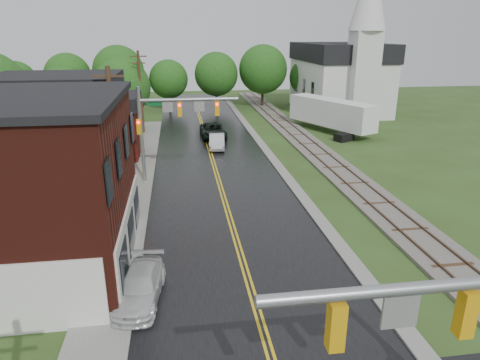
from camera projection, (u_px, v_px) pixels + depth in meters
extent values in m
cube|color=black|center=(215.00, 167.00, 36.22)|extent=(10.00, 90.00, 0.02)
cube|color=gray|center=(265.00, 150.00, 41.63)|extent=(0.80, 70.00, 0.12)
cube|color=gray|center=(135.00, 192.00, 30.71)|extent=(2.40, 50.00, 0.12)
cube|color=silver|center=(130.00, 234.00, 20.97)|extent=(0.10, 9.50, 3.00)
cube|color=tan|center=(62.00, 148.00, 29.94)|extent=(8.00, 7.00, 6.40)
cube|color=#3F0F0C|center=(100.00, 133.00, 38.82)|extent=(7.00, 6.00, 4.40)
cube|color=silver|center=(338.00, 86.00, 61.16)|extent=(10.00, 16.00, 7.00)
cube|color=black|center=(340.00, 52.00, 59.62)|extent=(10.40, 16.40, 2.40)
cube|color=silver|center=(362.00, 78.00, 53.03)|extent=(3.20, 3.20, 11.00)
cube|color=#59544C|center=(311.00, 147.00, 42.22)|extent=(3.20, 80.00, 0.20)
cube|color=#4C3828|center=(304.00, 146.00, 42.08)|extent=(0.10, 80.00, 0.12)
cube|color=#4C3828|center=(318.00, 145.00, 42.27)|extent=(0.10, 80.00, 0.12)
cylinder|color=gray|center=(438.00, 286.00, 8.29)|extent=(7.20, 0.26, 0.26)
cube|color=orange|center=(466.00, 313.00, 8.61)|extent=(0.32, 0.30, 1.05)
cube|color=orange|center=(336.00, 326.00, 8.24)|extent=(0.32, 0.30, 1.05)
cube|color=gray|center=(400.00, 311.00, 8.35)|extent=(0.75, 0.06, 0.75)
cylinder|color=gray|center=(141.00, 136.00, 31.48)|extent=(0.28, 0.28, 7.20)
cylinder|color=gray|center=(189.00, 100.00, 31.11)|extent=(7.20, 0.26, 0.26)
cube|color=orange|center=(180.00, 109.00, 31.25)|extent=(0.32, 0.30, 1.05)
cube|color=orange|center=(217.00, 109.00, 31.62)|extent=(0.32, 0.30, 1.05)
cube|color=gray|center=(168.00, 107.00, 31.06)|extent=(0.75, 0.06, 0.75)
cube|color=gray|center=(199.00, 106.00, 31.38)|extent=(0.75, 0.06, 0.75)
cube|color=#0C5926|center=(157.00, 104.00, 30.88)|extent=(1.40, 0.04, 0.30)
sphere|color=#FF0C0C|center=(179.00, 105.00, 30.97)|extent=(0.20, 0.20, 0.20)
cylinder|color=#382616|center=(115.00, 141.00, 26.34)|extent=(0.28, 0.28, 9.00)
cube|color=#382616|center=(108.00, 76.00, 25.07)|extent=(1.80, 0.12, 0.12)
cube|color=#382616|center=(110.00, 88.00, 25.30)|extent=(1.40, 0.12, 0.12)
cylinder|color=#382616|center=(141.00, 93.00, 46.91)|extent=(0.28, 0.28, 9.00)
cube|color=#382616|center=(138.00, 56.00, 45.63)|extent=(1.80, 0.12, 0.12)
cube|color=#382616|center=(139.00, 63.00, 45.86)|extent=(1.40, 0.12, 0.12)
cylinder|color=black|center=(68.00, 131.00, 43.23)|extent=(0.36, 0.36, 2.70)
sphere|color=#1E4814|center=(63.00, 98.00, 42.15)|extent=(6.00, 6.00, 6.00)
sphere|color=#1E4814|center=(69.00, 104.00, 42.03)|extent=(4.20, 4.20, 4.20)
cylinder|color=black|center=(125.00, 118.00, 49.49)|extent=(0.36, 0.36, 2.88)
sphere|color=#1E4814|center=(122.00, 87.00, 48.33)|extent=(6.40, 6.40, 6.40)
sphere|color=#1E4814|center=(128.00, 92.00, 48.22)|extent=(4.48, 4.48, 4.48)
imported|color=black|center=(213.00, 131.00, 46.06)|extent=(2.70, 5.58, 1.53)
imported|color=silver|center=(217.00, 141.00, 41.95)|extent=(1.87, 4.32, 1.38)
imported|color=silver|center=(140.00, 287.00, 18.12)|extent=(2.29, 4.55, 1.27)
cube|color=black|center=(344.00, 137.00, 44.91)|extent=(2.21, 1.87, 0.80)
cylinder|color=gray|center=(322.00, 123.00, 51.67)|extent=(0.16, 0.16, 0.80)
cube|color=silver|center=(331.00, 112.00, 48.36)|extent=(7.07, 11.57, 2.89)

